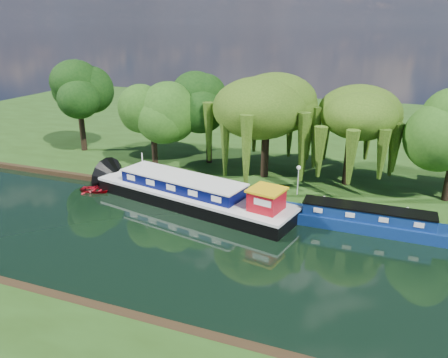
% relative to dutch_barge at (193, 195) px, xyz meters
% --- Properties ---
extents(ground, '(120.00, 120.00, 0.00)m').
position_rel_dutch_barge_xyz_m(ground, '(7.11, -6.27, -0.92)').
color(ground, black).
extents(far_bank, '(120.00, 52.00, 0.45)m').
position_rel_dutch_barge_xyz_m(far_bank, '(7.11, 27.73, -0.70)').
color(far_bank, '#203D10').
rests_on(far_bank, ground).
extents(dutch_barge, '(18.05, 7.60, 3.72)m').
position_rel_dutch_barge_xyz_m(dutch_barge, '(0.00, 0.00, 0.00)').
color(dutch_barge, black).
rests_on(dutch_barge, ground).
extents(narrowboat, '(12.82, 2.15, 1.87)m').
position_rel_dutch_barge_xyz_m(narrowboat, '(13.44, 0.49, -0.25)').
color(narrowboat, navy).
rests_on(narrowboat, ground).
extents(red_dinghy, '(2.98, 2.35, 0.56)m').
position_rel_dutch_barge_xyz_m(red_dinghy, '(-9.30, -0.35, -0.92)').
color(red_dinghy, maroon).
rests_on(red_dinghy, ground).
extents(willow_left, '(7.46, 7.46, 8.95)m').
position_rel_dutch_barge_xyz_m(willow_left, '(3.75, 7.72, 6.03)').
color(willow_left, black).
rests_on(willow_left, far_bank).
extents(willow_right, '(6.38, 6.38, 7.77)m').
position_rel_dutch_barge_xyz_m(willow_right, '(11.13, 8.37, 5.20)').
color(willow_right, black).
rests_on(willow_right, far_bank).
extents(tree_far_left, '(5.01, 5.01, 8.08)m').
position_rel_dutch_barge_xyz_m(tree_far_left, '(-7.10, 6.38, 5.06)').
color(tree_far_left, black).
rests_on(tree_far_left, far_bank).
extents(tree_far_back, '(5.29, 5.29, 8.89)m').
position_rel_dutch_barge_xyz_m(tree_far_back, '(-17.72, 9.02, 5.73)').
color(tree_far_back, black).
rests_on(tree_far_back, far_bank).
extents(tree_far_mid, '(5.09, 5.09, 8.33)m').
position_rel_dutch_barge_xyz_m(tree_far_mid, '(-2.76, 9.86, 5.28)').
color(tree_far_mid, black).
rests_on(tree_far_mid, far_bank).
extents(lamppost, '(0.36, 0.36, 2.56)m').
position_rel_dutch_barge_xyz_m(lamppost, '(7.61, 4.23, 1.50)').
color(lamppost, silver).
rests_on(lamppost, far_bank).
extents(mooring_posts, '(19.16, 0.16, 1.00)m').
position_rel_dutch_barge_xyz_m(mooring_posts, '(6.61, 2.13, 0.03)').
color(mooring_posts, silver).
rests_on(mooring_posts, far_bank).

